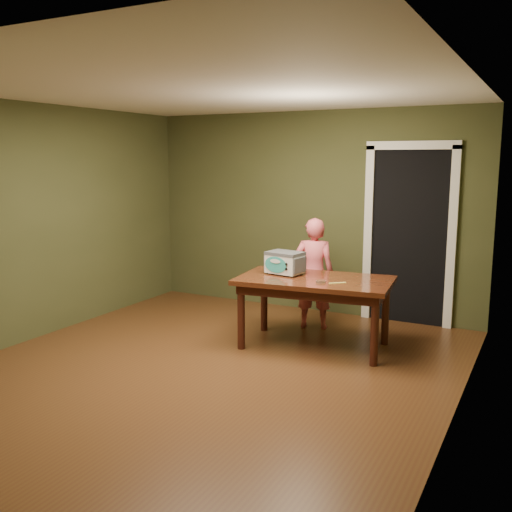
# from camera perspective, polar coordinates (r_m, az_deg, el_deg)

# --- Properties ---
(floor) EXTENTS (5.00, 5.00, 0.00)m
(floor) POSITION_cam_1_polar(r_m,az_deg,el_deg) (5.60, -4.75, -11.18)
(floor) COLOR #503017
(floor) RESTS_ON ground
(room_shell) EXTENTS (4.52, 5.02, 2.61)m
(room_shell) POSITION_cam_1_polar(r_m,az_deg,el_deg) (5.24, -5.01, 6.52)
(room_shell) COLOR #404424
(room_shell) RESTS_ON ground
(doorway) EXTENTS (1.10, 0.66, 2.25)m
(doorway) POSITION_cam_1_polar(r_m,az_deg,el_deg) (7.41, 15.56, 2.08)
(doorway) COLOR black
(doorway) RESTS_ON ground
(dining_table) EXTENTS (1.69, 1.08, 0.75)m
(dining_table) POSITION_cam_1_polar(r_m,az_deg,el_deg) (6.07, 5.89, -3.14)
(dining_table) COLOR #3C190D
(dining_table) RESTS_ON floor
(toy_oven) EXTENTS (0.43, 0.33, 0.25)m
(toy_oven) POSITION_cam_1_polar(r_m,az_deg,el_deg) (6.21, 2.90, -0.60)
(toy_oven) COLOR #4C4F54
(toy_oven) RESTS_ON dining_table
(baking_pan) EXTENTS (0.10, 0.10, 0.02)m
(baking_pan) POSITION_cam_1_polar(r_m,az_deg,el_deg) (5.84, 6.50, -2.54)
(baking_pan) COLOR silver
(baking_pan) RESTS_ON dining_table
(spatula) EXTENTS (0.15, 0.14, 0.01)m
(spatula) POSITION_cam_1_polar(r_m,az_deg,el_deg) (5.83, 8.15, -2.69)
(spatula) COLOR #F2ED69
(spatula) RESTS_ON dining_table
(child) EXTENTS (0.55, 0.43, 1.32)m
(child) POSITION_cam_1_polar(r_m,az_deg,el_deg) (6.76, 5.79, -1.74)
(child) COLOR #E15D66
(child) RESTS_ON floor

